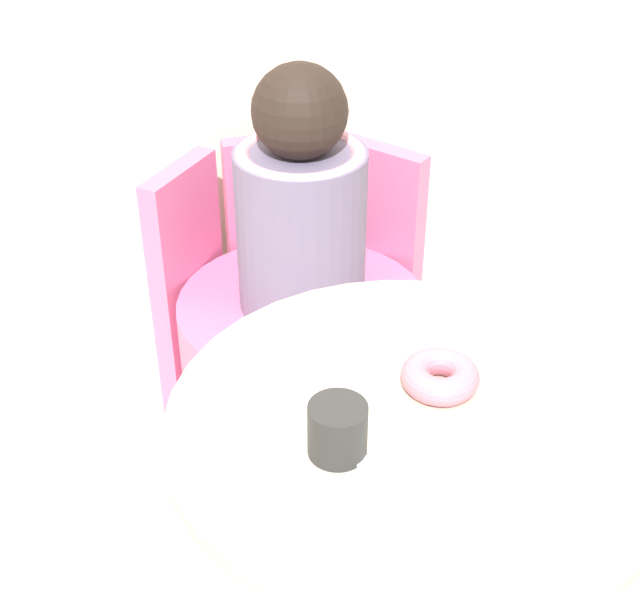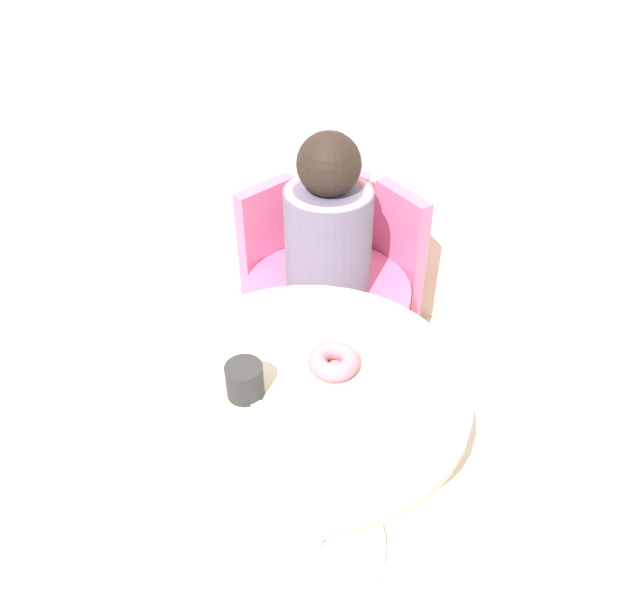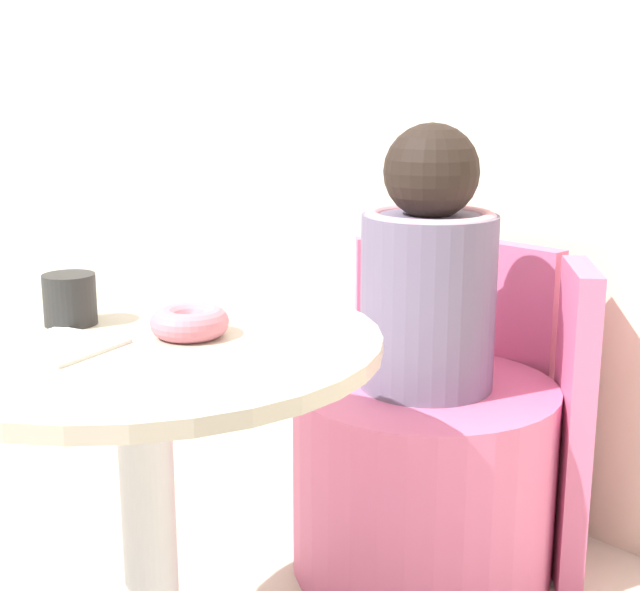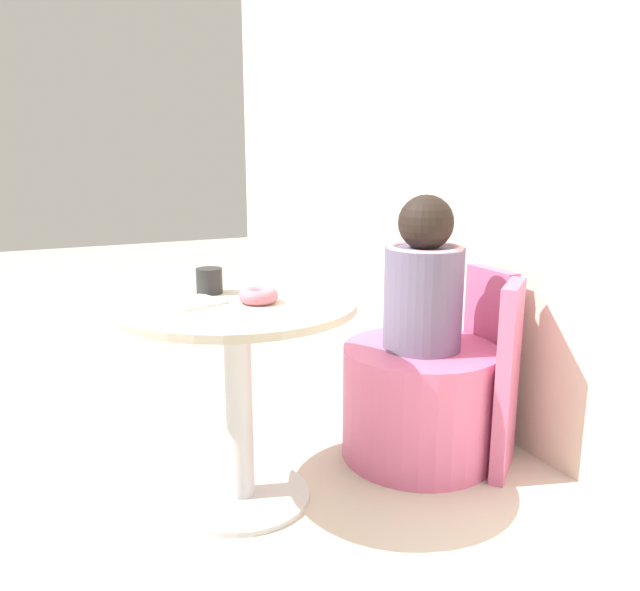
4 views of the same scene
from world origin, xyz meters
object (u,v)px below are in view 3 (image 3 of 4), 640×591
(child_figure, at_px, (429,272))
(cup, at_px, (70,299))
(donut, at_px, (190,322))
(tub_chair, at_px, (423,477))
(round_table, at_px, (145,449))

(child_figure, bearing_deg, cup, -98.96)
(child_figure, xyz_separation_m, donut, (0.07, -0.64, 0.03))
(tub_chair, distance_m, child_figure, 0.45)
(round_table, height_order, cup, cup)
(tub_chair, height_order, child_figure, child_figure)
(donut, distance_m, cup, 0.21)
(tub_chair, relative_size, donut, 4.73)
(round_table, height_order, donut, donut)
(tub_chair, relative_size, child_figure, 1.03)
(round_table, distance_m, cup, 0.27)
(round_table, relative_size, child_figure, 1.35)
(donut, bearing_deg, cup, -152.32)
(child_figure, relative_size, cup, 6.57)
(tub_chair, xyz_separation_m, child_figure, (0.00, 0.00, 0.45))
(tub_chair, distance_m, cup, 0.90)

